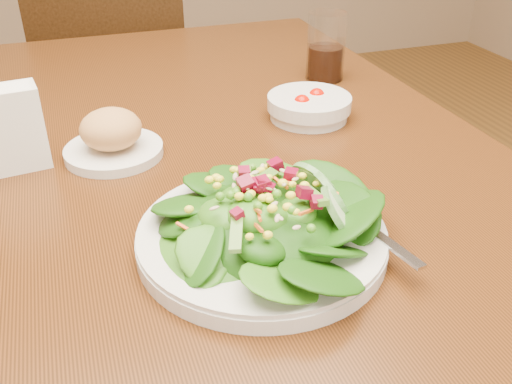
# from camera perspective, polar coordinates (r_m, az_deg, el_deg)

# --- Properties ---
(dining_table) EXTENTS (0.90, 1.40, 0.75)m
(dining_table) POSITION_cam_1_polar(r_m,az_deg,el_deg) (0.91, -5.17, -1.92)
(dining_table) COLOR #55290E
(dining_table) RESTS_ON ground_plane
(chair_far) EXTENTS (0.54, 0.55, 1.01)m
(chair_far) POSITION_cam_1_polar(r_m,az_deg,el_deg) (1.92, -13.72, 11.73)
(chair_far) COLOR #351C0C
(chair_far) RESTS_ON ground_plane
(salad_plate) EXTENTS (0.29, 0.28, 0.08)m
(salad_plate) POSITION_cam_1_polar(r_m,az_deg,el_deg) (0.64, 1.42, -3.06)
(salad_plate) COLOR silver
(salad_plate) RESTS_ON dining_table
(bread_plate) EXTENTS (0.14, 0.14, 0.07)m
(bread_plate) POSITION_cam_1_polar(r_m,az_deg,el_deg) (0.86, -14.20, 5.30)
(bread_plate) COLOR silver
(bread_plate) RESTS_ON dining_table
(tomato_bowl) EXTENTS (0.14, 0.14, 0.05)m
(tomato_bowl) POSITION_cam_1_polar(r_m,az_deg,el_deg) (0.97, 5.32, 8.50)
(tomato_bowl) COLOR silver
(tomato_bowl) RESTS_ON dining_table
(drinking_glass) EXTENTS (0.07, 0.07, 0.13)m
(drinking_glass) POSITION_cam_1_polar(r_m,az_deg,el_deg) (1.15, 6.98, 13.80)
(drinking_glass) COLOR silver
(drinking_glass) RESTS_ON dining_table
(napkin_holder) EXTENTS (0.10, 0.06, 0.12)m
(napkin_holder) POSITION_cam_1_polar(r_m,az_deg,el_deg) (0.86, -23.52, 5.98)
(napkin_holder) COLOR white
(napkin_holder) RESTS_ON dining_table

